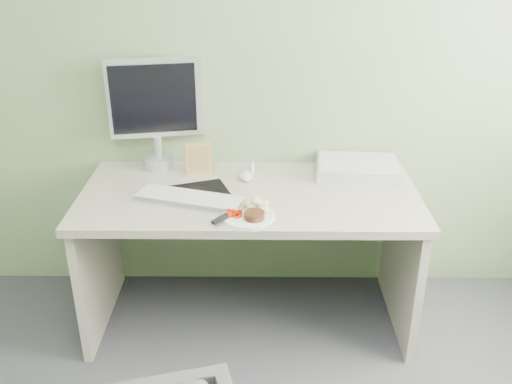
{
  "coord_description": "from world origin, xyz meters",
  "views": [
    {
      "loc": [
        0.05,
        -0.81,
        1.89
      ],
      "look_at": [
        0.03,
        1.5,
        0.79
      ],
      "focal_mm": 40.0,
      "sensor_mm": 36.0,
      "label": 1
    }
  ],
  "objects_px": {
    "plate": "(248,217)",
    "scanner": "(357,169)",
    "desk": "(250,226)",
    "monitor": "(156,107)"
  },
  "relations": [
    {
      "from": "monitor",
      "to": "plate",
      "type": "bearing_deg",
      "value": -61.1
    },
    {
      "from": "plate",
      "to": "scanner",
      "type": "bearing_deg",
      "value": 41.21
    },
    {
      "from": "plate",
      "to": "scanner",
      "type": "xyz_separation_m",
      "value": [
        0.54,
        0.47,
        0.03
      ]
    },
    {
      "from": "desk",
      "to": "scanner",
      "type": "bearing_deg",
      "value": 21.68
    },
    {
      "from": "plate",
      "to": "scanner",
      "type": "relative_size",
      "value": 0.56
    },
    {
      "from": "plate",
      "to": "scanner",
      "type": "distance_m",
      "value": 0.72
    },
    {
      "from": "desk",
      "to": "plate",
      "type": "distance_m",
      "value": 0.32
    },
    {
      "from": "desk",
      "to": "plate",
      "type": "relative_size",
      "value": 6.94
    },
    {
      "from": "plate",
      "to": "monitor",
      "type": "xyz_separation_m",
      "value": [
        -0.47,
        0.57,
        0.31
      ]
    },
    {
      "from": "plate",
      "to": "scanner",
      "type": "height_order",
      "value": "scanner"
    }
  ]
}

